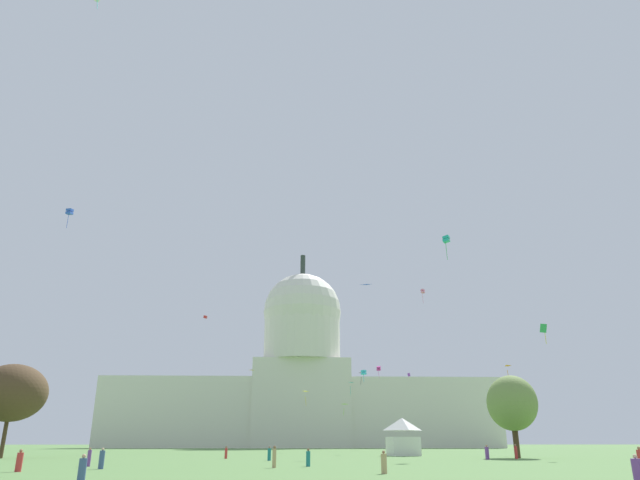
# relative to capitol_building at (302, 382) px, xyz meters

# --- Properties ---
(capitol_building) EXTENTS (133.47, 27.90, 67.67)m
(capitol_building) POSITION_rel_capitol_building_xyz_m (0.00, 0.00, 0.00)
(capitol_building) COLOR silver
(capitol_building) RESTS_ON ground_plane
(event_tent) EXTENTS (4.90, 5.66, 5.55)m
(event_tent) POSITION_rel_capitol_building_xyz_m (14.68, -109.84, -18.87)
(event_tent) COLOR white
(event_tent) RESTS_ON ground_plane
(tree_west_mid) EXTENTS (11.74, 11.77, 12.07)m
(tree_west_mid) POSITION_rel_capitol_building_xyz_m (-40.18, -121.26, -13.35)
(tree_west_mid) COLOR #4C3823
(tree_west_mid) RESTS_ON ground_plane
(tree_east_mid) EXTENTS (6.55, 7.95, 10.72)m
(tree_east_mid) POSITION_rel_capitol_building_xyz_m (27.71, -122.36, -14.60)
(tree_east_mid) COLOR #42301E
(tree_east_mid) RESTS_ON ground_plane
(person_purple_back_right) EXTENTS (0.64, 0.64, 1.69)m
(person_purple_back_right) POSITION_rel_capitol_building_xyz_m (21.51, -128.96, -20.87)
(person_purple_back_right) COLOR #703D93
(person_purple_back_right) RESTS_ON ground_plane
(person_tan_deep_crowd) EXTENTS (0.51, 0.51, 1.50)m
(person_tan_deep_crowd) POSITION_rel_capitol_building_xyz_m (4.24, -160.27, -20.95)
(person_tan_deep_crowd) COLOR tan
(person_tan_deep_crowd) RESTS_ON ground_plane
(person_purple_lawn_far_right) EXTENTS (0.60, 0.60, 1.48)m
(person_purple_lawn_far_right) POSITION_rel_capitol_building_xyz_m (15.32, -171.80, -20.97)
(person_purple_lawn_far_right) COLOR #703D93
(person_purple_lawn_far_right) RESTS_ON ground_plane
(person_denim_near_tent) EXTENTS (0.58, 0.58, 1.61)m
(person_denim_near_tent) POSITION_rel_capitol_building_xyz_m (-17.35, -152.44, -20.90)
(person_denim_near_tent) COLOR #3D5684
(person_denim_near_tent) RESTS_ON ground_plane
(person_purple_mid_right) EXTENTS (0.46, 0.46, 1.56)m
(person_purple_mid_right) POSITION_rel_capitol_building_xyz_m (-20.04, -147.43, -20.91)
(person_purple_mid_right) COLOR #703D93
(person_purple_mid_right) RESTS_ON ground_plane
(person_red_back_center) EXTENTS (0.62, 0.62, 1.55)m
(person_red_back_center) POSITION_rel_capitol_building_xyz_m (-21.97, -156.53, -20.93)
(person_red_back_center) COLOR red
(person_red_back_center) RESTS_ON ground_plane
(person_red_lawn_far_left) EXTENTS (0.48, 0.48, 1.77)m
(person_red_lawn_far_left) POSITION_rel_capitol_building_xyz_m (25.96, -126.65, -20.81)
(person_red_lawn_far_left) COLOR red
(person_red_lawn_far_left) RESTS_ON ground_plane
(person_teal_front_center) EXTENTS (0.42, 0.42, 1.50)m
(person_teal_front_center) POSITION_rel_capitol_building_xyz_m (-0.70, -148.23, -20.95)
(person_teal_front_center) COLOR #1E757A
(person_teal_front_center) RESTS_ON ground_plane
(person_teal_near_tree_east) EXTENTS (0.48, 0.48, 1.56)m
(person_teal_near_tree_east) POSITION_rel_capitol_building_xyz_m (-4.84, -131.87, -20.92)
(person_teal_near_tree_east) COLOR #1E757A
(person_teal_near_tree_east) RESTS_ON ground_plane
(person_red_mid_left) EXTENTS (0.45, 0.45, 1.51)m
(person_red_mid_left) POSITION_rel_capitol_building_xyz_m (-10.70, -123.98, -20.92)
(person_red_mid_left) COLOR red
(person_red_mid_left) RESTS_ON ground_plane
(person_denim_front_right) EXTENTS (0.47, 0.47, 1.47)m
(person_denim_front_right) POSITION_rel_capitol_building_xyz_m (-12.83, -169.74, -20.97)
(person_denim_front_right) COLOR #3D5684
(person_denim_front_right) RESTS_ON ground_plane
(person_tan_front_left) EXTENTS (0.43, 0.43, 1.75)m
(person_tan_front_left) POSITION_rel_capitol_building_xyz_m (-3.60, -150.83, -20.80)
(person_tan_front_left) COLOR tan
(person_tan_front_left) RESTS_ON ground_plane
(kite_blue_high) EXTENTS (1.14, 1.17, 3.70)m
(kite_blue_high) POSITION_rel_capitol_building_xyz_m (-42.44, -107.13, 18.83)
(kite_blue_high) COLOR blue
(kite_turquoise_mid) EXTENTS (1.39, 1.37, 4.03)m
(kite_turquoise_mid) POSITION_rel_capitol_building_xyz_m (21.92, -117.01, 11.05)
(kite_turquoise_mid) COLOR teal
(kite_red_mid) EXTENTS (0.98, 0.96, 0.80)m
(kite_red_mid) POSITION_rel_capitol_building_xyz_m (-26.13, -52.81, 11.47)
(kite_red_mid) COLOR red
(kite_violet_mid) EXTENTS (0.81, 0.53, 0.94)m
(kite_violet_mid) POSITION_rel_capitol_building_xyz_m (27.97, -49.44, -2.86)
(kite_violet_mid) COLOR purple
(kite_magenta_mid) EXTENTS (1.42, 1.47, 3.68)m
(kite_magenta_mid) POSITION_rel_capitol_building_xyz_m (22.72, -30.23, 1.01)
(kite_magenta_mid) COLOR #D1339E
(kite_orange_low) EXTENTS (0.99, 1.17, 2.80)m
(kite_orange_low) POSITION_rel_capitol_building_xyz_m (33.70, -105.61, -7.75)
(kite_orange_low) COLOR orange
(kite_cyan_low) EXTENTS (1.10, 1.10, 2.08)m
(kite_cyan_low) POSITION_rel_capitol_building_xyz_m (10.48, -96.14, -7.62)
(kite_cyan_low) COLOR #33BCDB
(kite_black_low) EXTENTS (1.51, 1.07, 2.75)m
(kite_black_low) POSITION_rel_capitol_building_xyz_m (13.55, -63.74, -4.37)
(kite_black_low) COLOR black
(kite_green_low) EXTENTS (0.93, 0.61, 2.80)m
(kite_green_low) POSITION_rel_capitol_building_xyz_m (31.93, -125.88, -5.06)
(kite_green_low) COLOR green
(kite_pink_mid) EXTENTS (0.99, 0.96, 3.39)m
(kite_pink_mid) POSITION_rel_capitol_building_xyz_m (26.69, -77.27, 12.70)
(kite_pink_mid) COLOR pink
(kite_gold_mid) EXTENTS (1.60, 1.23, 0.36)m
(kite_gold_mid) POSITION_rel_capitol_building_xyz_m (-15.89, -22.30, 1.04)
(kite_gold_mid) COLOR gold
(kite_lime_low) EXTENTS (1.59, 0.86, 2.48)m
(kite_lime_low) POSITION_rel_capitol_building_xyz_m (9.64, -61.58, -11.43)
(kite_lime_low) COLOR #8CD133
(kite_yellow_low) EXTENTS (1.53, 1.47, 2.62)m
(kite_yellow_low) POSITION_rel_capitol_building_xyz_m (0.46, -80.84, -10.16)
(kite_yellow_low) COLOR yellow
(kite_blue_mid) EXTENTS (1.72, 1.25, 0.21)m
(kite_blue_mid) POSITION_rel_capitol_building_xyz_m (9.20, -114.54, 3.59)
(kite_blue_mid) COLOR blue
(kite_turquoise_mid_b) EXTENTS (1.64, 1.36, 3.58)m
(kite_turquoise_mid_b) POSITION_rel_capitol_building_xyz_m (14.42, -26.12, -3.23)
(kite_turquoise_mid_b) COLOR teal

